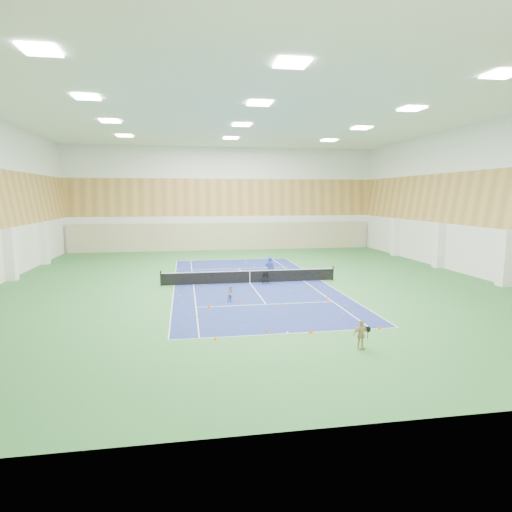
# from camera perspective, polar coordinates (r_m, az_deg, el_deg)

# --- Properties ---
(ground) EXTENTS (40.00, 40.00, 0.00)m
(ground) POSITION_cam_1_polar(r_m,az_deg,el_deg) (31.55, -0.83, -3.62)
(ground) COLOR #2F6F34
(ground) RESTS_ON ground
(room_shell) EXTENTS (36.00, 40.00, 12.00)m
(room_shell) POSITION_cam_1_polar(r_m,az_deg,el_deg) (30.91, -0.86, 7.34)
(room_shell) COLOR white
(room_shell) RESTS_ON ground
(wood_cladding) EXTENTS (36.00, 40.00, 8.00)m
(wood_cladding) POSITION_cam_1_polar(r_m,az_deg,el_deg) (30.95, -0.86, 11.05)
(wood_cladding) COLOR #C28E48
(wood_cladding) RESTS_ON room_shell
(ceiling_light_grid) EXTENTS (21.40, 25.40, 0.06)m
(ceiling_light_grid) POSITION_cam_1_polar(r_m,az_deg,el_deg) (31.40, -0.88, 18.21)
(ceiling_light_grid) COLOR white
(ceiling_light_grid) RESTS_ON room_shell
(court_surface) EXTENTS (10.97, 23.77, 0.01)m
(court_surface) POSITION_cam_1_polar(r_m,az_deg,el_deg) (31.55, -0.83, -3.61)
(court_surface) COLOR navy
(court_surface) RESTS_ON ground
(tennis_balls_scatter) EXTENTS (10.57, 22.77, 0.07)m
(tennis_balls_scatter) POSITION_cam_1_polar(r_m,az_deg,el_deg) (31.54, -0.83, -3.54)
(tennis_balls_scatter) COLOR #AECF23
(tennis_balls_scatter) RESTS_ON ground
(tennis_net) EXTENTS (12.80, 0.10, 1.10)m
(tennis_net) POSITION_cam_1_polar(r_m,az_deg,el_deg) (31.45, -0.84, -2.64)
(tennis_net) COLOR black
(tennis_net) RESTS_ON ground
(back_curtain) EXTENTS (35.40, 0.16, 3.20)m
(back_curtain) POSITION_cam_1_polar(r_m,az_deg,el_deg) (50.74, -4.22, 2.60)
(back_curtain) COLOR #C6B793
(back_curtain) RESTS_ON ground
(coach) EXTENTS (0.73, 0.53, 1.84)m
(coach) POSITION_cam_1_polar(r_m,az_deg,el_deg) (32.31, 1.84, -1.69)
(coach) COLOR #213398
(coach) RESTS_ON ground
(child_court) EXTENTS (0.60, 0.56, 0.99)m
(child_court) POSITION_cam_1_polar(r_m,az_deg,el_deg) (25.98, -3.36, -5.05)
(child_court) COLOR gray
(child_court) RESTS_ON ground
(child_apron) EXTENTS (0.77, 0.43, 1.25)m
(child_apron) POSITION_cam_1_polar(r_m,az_deg,el_deg) (18.63, 13.80, -10.15)
(child_apron) COLOR tan
(child_apron) RESTS_ON ground
(ball_cart) EXTENTS (0.58, 0.58, 0.80)m
(ball_cart) POSITION_cam_1_polar(r_m,az_deg,el_deg) (31.07, 1.27, -3.05)
(ball_cart) COLOR black
(ball_cart) RESTS_ON ground
(cone_svc_a) EXTENTS (0.21, 0.21, 0.23)m
(cone_svc_a) POSITION_cam_1_polar(r_m,az_deg,el_deg) (24.78, -6.29, -6.62)
(cone_svc_a) COLOR #E0550B
(cone_svc_a) RESTS_ON ground
(cone_svc_b) EXTENTS (0.18, 0.18, 0.20)m
(cone_svc_b) POSITION_cam_1_polar(r_m,az_deg,el_deg) (25.68, -2.16, -6.10)
(cone_svc_b) COLOR #FF5E0D
(cone_svc_b) RESTS_ON ground
(cone_svc_c) EXTENTS (0.18, 0.18, 0.20)m
(cone_svc_c) POSITION_cam_1_polar(r_m,az_deg,el_deg) (25.12, 3.50, -6.44)
(cone_svc_c) COLOR orange
(cone_svc_c) RESTS_ON ground
(cone_svc_d) EXTENTS (0.21, 0.21, 0.23)m
(cone_svc_d) POSITION_cam_1_polar(r_m,az_deg,el_deg) (26.86, 9.42, -5.54)
(cone_svc_d) COLOR #FF4D0D
(cone_svc_d) RESTS_ON ground
(cone_base_a) EXTENTS (0.17, 0.17, 0.19)m
(cone_base_a) POSITION_cam_1_polar(r_m,az_deg,el_deg) (19.41, -5.42, -10.85)
(cone_base_a) COLOR orange
(cone_base_a) RESTS_ON ground
(cone_base_b) EXTENTS (0.18, 0.18, 0.20)m
(cone_base_b) POSITION_cam_1_polar(r_m,az_deg,el_deg) (20.40, 1.47, -9.85)
(cone_base_b) COLOR #F25B0C
(cone_base_b) RESTS_ON ground
(cone_base_c) EXTENTS (0.20, 0.20, 0.22)m
(cone_base_c) POSITION_cam_1_polar(r_m,az_deg,el_deg) (20.42, 7.26, -9.87)
(cone_base_c) COLOR #F9560D
(cone_base_c) RESTS_ON ground
(cone_base_d) EXTENTS (0.18, 0.18, 0.20)m
(cone_base_d) POSITION_cam_1_polar(r_m,az_deg,el_deg) (21.73, 16.13, -9.04)
(cone_base_d) COLOR #FF520D
(cone_base_d) RESTS_ON ground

